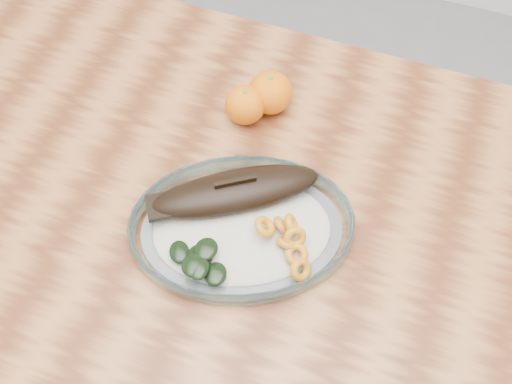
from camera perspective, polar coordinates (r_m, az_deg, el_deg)
ground at (r=1.63m, az=-1.70°, el=-15.59°), size 3.00×3.00×0.00m
dining_table at (r=1.03m, az=-2.61°, el=-4.93°), size 1.20×0.80×0.75m
plated_meal at (r=0.91m, az=-1.32°, el=-2.93°), size 0.75×0.75×0.08m
orange_left at (r=1.03m, az=1.27°, el=8.83°), size 0.07×0.07×0.07m
orange_right at (r=1.02m, az=-0.97°, el=7.76°), size 0.06×0.06×0.06m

